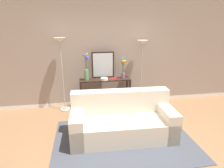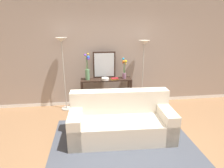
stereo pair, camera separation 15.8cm
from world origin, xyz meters
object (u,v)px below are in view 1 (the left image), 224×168
Objects in this scene: couch at (122,121)px; fruit_bowl at (104,79)px; wall_mirror at (103,65)px; vase_tall_flowers at (86,70)px; floor_lamp_left at (61,54)px; book_stack at (114,79)px; vase_short_flowers at (123,69)px; book_row_under_console at (90,107)px; floor_lamp_right at (142,55)px; console_table at (105,88)px.

fruit_bowl is (-0.19, 1.26, 0.52)m from couch.
vase_tall_flowers is (-0.43, -0.15, -0.08)m from wall_mirror.
floor_lamp_left is 1.41m from book_stack.
vase_tall_flowers is 0.93m from vase_short_flowers.
wall_mirror is at bearing 20.29° from book_row_under_console.
floor_lamp_right is at bearing 60.12° from couch.
book_row_under_console is (-0.61, 0.07, -0.76)m from book_stack.
fruit_bowl is (-0.03, -0.10, 0.28)m from console_table.
vase_tall_flowers is (-1.44, -0.08, -0.32)m from floor_lamp_right.
floor_lamp_left is at bearing 177.45° from vase_short_flowers.
wall_mirror is 0.45m from book_stack.
floor_lamp_right reaches higher than book_row_under_console.
book_row_under_console is (-1.37, -0.07, -1.32)m from floor_lamp_right.
book_row_under_console is at bearing 165.13° from fruit_bowl.
wall_mirror is at bearing 139.76° from book_stack.
wall_mirror reaches higher than couch.
console_table is 0.63m from book_row_under_console.
couch is at bearing -102.75° from vase_short_flowers.
vase_tall_flowers is at bearing -170.67° from book_row_under_console.
couch is 9.92× the size of book_stack.
floor_lamp_right is 2.60× the size of wall_mirror.
book_stack reaches higher than console_table.
vase_short_flowers is 2.84× the size of fruit_bowl.
vase_tall_flowers is (0.59, -0.08, -0.38)m from floor_lamp_left.
vase_short_flowers reaches higher than couch.
book_stack is (0.05, 1.29, 0.50)m from couch.
book_stack reaches higher than book_row_under_console.
floor_lamp_right is at bearing 10.07° from book_stack.
vase_short_flowers reaches higher than book_row_under_console.
wall_mirror is 0.53m from vase_short_flowers.
floor_lamp_right is at bearing 3.09° from vase_tall_flowers.
floor_lamp_left reaches higher than console_table.
vase_tall_flowers is 2.55× the size of book_row_under_console.
floor_lamp_left is at bearing 180.00° from floor_lamp_right.
floor_lamp_left is at bearing 176.37° from console_table.
vase_short_flowers is at bearing -0.09° from console_table.
floor_lamp_left is 1.05× the size of floor_lamp_right.
floor_lamp_left reaches higher than vase_tall_flowers.
book_row_under_console is at bearing -159.71° from wall_mirror.
floor_lamp_left is (-1.21, 1.42, 1.13)m from couch.
floor_lamp_left is 9.73× the size of fruit_bowl.
book_row_under_console is (-0.36, -0.13, -1.08)m from wall_mirror.
floor_lamp_left is at bearing 170.87° from fruit_bowl.
couch reaches higher than book_row_under_console.
floor_lamp_left is at bearing 172.47° from vase_tall_flowers.
vase_tall_flowers reaches higher than couch.
vase_short_flowers is 0.35m from book_stack.
book_stack is (-0.77, -0.14, -0.56)m from floor_lamp_right.
couch reaches higher than book_stack.
couch is at bearing -67.68° from book_row_under_console.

